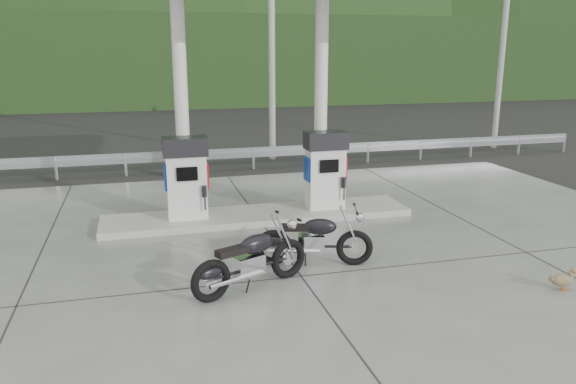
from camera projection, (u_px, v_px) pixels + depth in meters
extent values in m
plane|color=black|center=(286.00, 257.00, 10.56)|extent=(160.00, 160.00, 0.00)
cube|color=slate|center=(286.00, 257.00, 10.56)|extent=(18.00, 14.00, 0.02)
cube|color=#9B9890|center=(259.00, 215.00, 12.88)|extent=(7.00, 1.40, 0.15)
cylinder|color=white|center=(181.00, 103.00, 12.21)|extent=(0.30, 0.30, 5.00)
cylinder|color=white|center=(321.00, 99.00, 13.01)|extent=(0.30, 0.30, 5.00)
cube|color=black|center=(209.00, 152.00, 21.33)|extent=(60.00, 7.00, 0.01)
cylinder|color=gray|center=(272.00, 43.00, 18.96)|extent=(0.22, 0.22, 8.00)
cylinder|color=gray|center=(503.00, 43.00, 21.21)|extent=(0.22, 0.22, 8.00)
cube|color=black|center=(173.00, 61.00, 37.90)|extent=(80.00, 6.00, 6.00)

